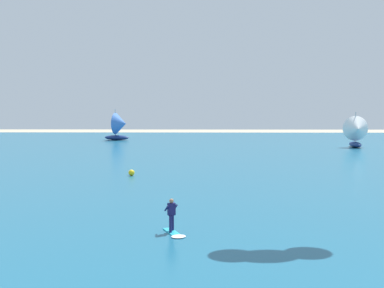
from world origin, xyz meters
name	(u,v)px	position (x,y,z in m)	size (l,w,h in m)	color
ocean	(199,154)	(0.00, 51.38, 0.05)	(160.00, 90.00, 0.10)	#1E607F
kitesurfer	(173,221)	(-1.32, 15.16, 0.70)	(1.29, 2.02, 1.67)	#26B2CC
sailboat_anchored_offshore	(357,131)	(22.71, 60.53, 2.44)	(3.77, 4.42, 5.11)	navy
sailboat_near_shore	(120,126)	(-13.74, 74.21, 2.55)	(4.74, 4.14, 5.35)	navy
marker_buoy	(131,173)	(-5.95, 33.48, 0.37)	(0.54, 0.54, 0.54)	yellow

